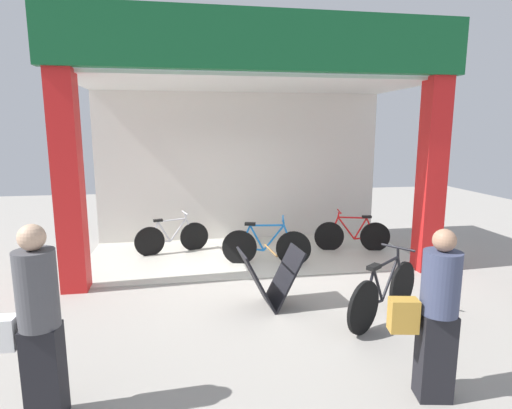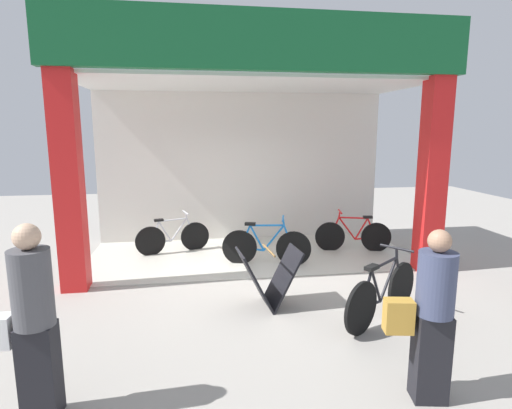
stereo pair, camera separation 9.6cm
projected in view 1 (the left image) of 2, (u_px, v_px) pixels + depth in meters
ground_plane at (263, 279)px, 6.96m from camera, size 20.61×20.61×0.00m
shop_facade at (250, 141)px, 7.97m from camera, size 6.51×3.05×4.22m
bicycle_inside_0 at (172, 237)px, 8.36m from camera, size 1.46×0.51×0.83m
bicycle_inside_1 at (352, 235)px, 8.51m from camera, size 1.52×0.44×0.85m
bicycle_inside_2 at (266, 246)px, 7.63m from camera, size 1.61×0.51×0.90m
bicycle_parked_0 at (384, 293)px, 5.39m from camera, size 1.41×1.04×0.94m
sandwich_board_sign at (270, 278)px, 5.81m from camera, size 0.90×0.66×0.84m
pedestrian_1 at (435, 314)px, 3.73m from camera, size 0.64×0.39×1.62m
pedestrian_2 at (37, 323)px, 3.44m from camera, size 0.63×0.34×1.72m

